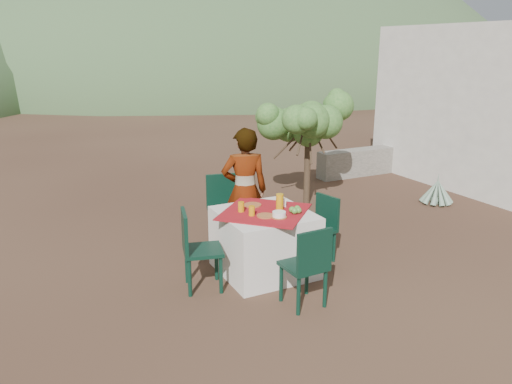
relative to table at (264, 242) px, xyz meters
The scene contains 24 objects.
ground 0.79m from the table, 10.92° to the right, with size 160.00×160.00×0.00m, color #352018.
table is the anchor object (origin of this frame).
chair_far 1.14m from the table, 92.21° to the left, with size 0.50×0.50×0.93m.
chair_near 0.97m from the table, 90.03° to the right, with size 0.43×0.43×0.88m.
chair_left 0.89m from the table, behind, with size 0.51×0.51×0.91m.
chair_right 0.80m from the table, ahead, with size 0.45×0.45×0.83m.
person 0.83m from the table, 84.01° to the left, with size 0.60×0.39×1.64m, color #8C6651.
shrub_tree 2.99m from the table, 47.36° to the left, with size 1.43×1.40×1.68m.
agave 4.06m from the table, 15.51° to the left, with size 0.57×0.55×0.59m.
guesthouse 6.60m from the table, 14.88° to the left, with size 3.20×4.20×3.00m, color silver.
stone_wall 5.39m from the table, 37.36° to the left, with size 2.60×0.35×0.55m, color gray.
hill_near_right 38.05m from the table, 70.53° to the left, with size 48.00×48.00×20.00m, color #314C2B.
hill_far_right 54.10m from the table, 57.98° to the left, with size 36.00×36.00×14.00m, color gray.
plate_far 0.47m from the table, 95.90° to the left, with size 0.21×0.21×0.01m, color brown.
plate_near 0.43m from the table, 114.06° to the right, with size 0.20×0.20×0.01m, color brown.
glass_far 0.52m from the table, 155.69° to the left, with size 0.07×0.07×0.12m, color orange.
glass_near 0.49m from the table, 161.31° to the right, with size 0.07×0.07×0.11m, color orange.
juice_pitcher 0.51m from the table, ahead, with size 0.09×0.09×0.19m, color orange.
bowl_plate 0.47m from the table, 79.72° to the right, with size 0.18×0.18×0.01m, color brown.
white_bowl 0.50m from the table, 79.72° to the right, with size 0.15×0.15×0.06m, color white.
jar_left 0.52m from the table, 13.44° to the left, with size 0.06×0.06×0.10m, color orange.
jar_right 0.60m from the table, 38.40° to the left, with size 0.06×0.06×0.09m, color orange.
napkin_holder 0.51m from the table, 10.63° to the left, with size 0.08×0.05×0.10m, color white.
fruit_cluster 0.55m from the table, 35.62° to the right, with size 0.15×0.14×0.07m.
Camera 1 is at (-3.23, -4.76, 2.61)m, focal length 35.00 mm.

